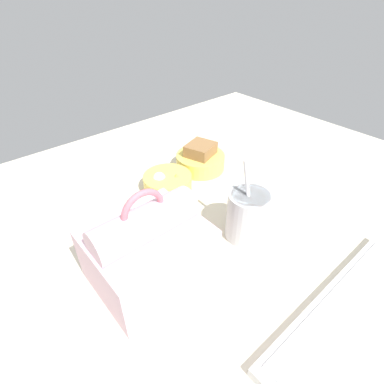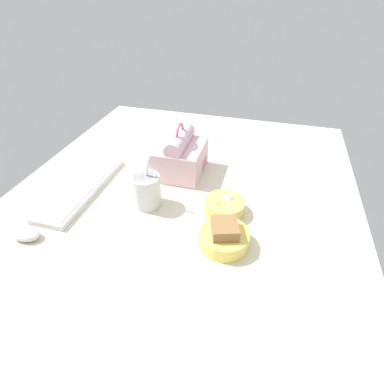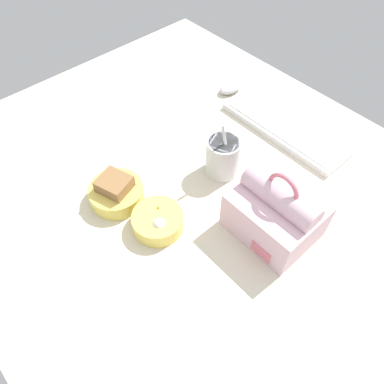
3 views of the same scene
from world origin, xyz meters
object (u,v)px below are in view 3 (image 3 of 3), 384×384
Objects in this scene: lunch_bag at (276,212)px; computer_mouse at (231,87)px; keyboard at (284,129)px; soup_cup at (223,156)px; bento_bowl_sandwich at (116,192)px; bento_bowl_snacks at (158,221)px.

lunch_bag reaches higher than computer_mouse.
computer_mouse is (-42.56, 30.29, -5.08)cm from lunch_bag.
soup_cup is at bearing -93.06° from keyboard.
bento_bowl_sandwich reaches higher than keyboard.
keyboard is at bearing 91.47° from bento_bowl_snacks.
soup_cup is at bearing 67.81° from bento_bowl_sandwich.
bento_bowl_sandwich is at bearing -145.52° from lunch_bag.
soup_cup is 1.30× the size of bento_bowl_sandwich.
lunch_bag is 2.21× the size of computer_mouse.
soup_cup is 1.45× the size of bento_bowl_snacks.
bento_bowl_snacks is (-18.01, -18.82, -4.29)cm from lunch_bag.
lunch_bag is 52.48cm from computer_mouse.
bento_bowl_snacks reaches higher than keyboard.
lunch_bag is 1.56× the size of bento_bowl_snacks.
keyboard is at bearing -5.77° from computer_mouse.
bento_bowl_sandwich is at bearing -112.19° from soup_cup.
bento_bowl_snacks is at bearing 10.51° from bento_bowl_sandwich.
keyboard is 4.56× the size of computer_mouse.
keyboard is 34.34cm from lunch_bag.
keyboard is at bearing 76.65° from bento_bowl_sandwich.
bento_bowl_sandwich is at bearing -103.35° from keyboard.
computer_mouse is (-11.68, 51.50, -1.32)cm from bento_bowl_sandwich.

